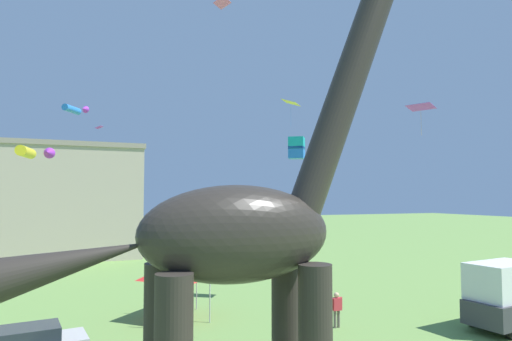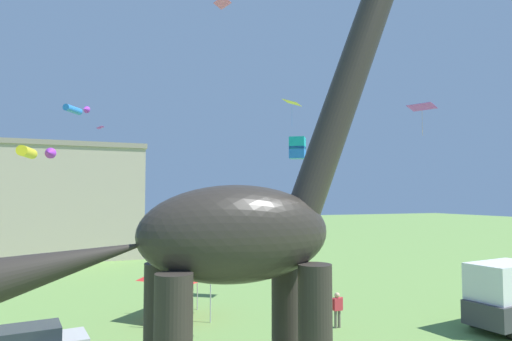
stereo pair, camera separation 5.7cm
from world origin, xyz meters
TOP-DOWN VIEW (x-y plane):
  - dinosaur_sculpture at (-0.12, 3.24)m, footprint 13.91×2.95m
  - person_photographer at (7.30, 9.42)m, footprint 0.63×0.28m
  - festival_canopy_tent at (0.45, 13.92)m, footprint 3.15×3.15m
  - kite_far_left at (-4.86, 19.98)m, footprint 1.57×1.52m
  - kite_apex at (17.54, 14.54)m, footprint 1.93×2.14m
  - kite_mid_right at (11.28, 22.25)m, footprint 2.07×2.10m
  - kite_far_right at (-7.00, 17.73)m, footprint 1.92×2.15m
  - kite_mid_center at (2.59, 9.21)m, footprint 1.26×1.04m
  - kite_high_right at (8.14, 15.20)m, footprint 1.32×1.32m
  - kite_drifting at (0.48, 6.55)m, footprint 0.80×0.80m
  - kite_high_left at (-3.20, 24.61)m, footprint 0.64×0.74m
  - background_building_block at (-5.51, 43.31)m, footprint 14.66×13.83m

SIDE VIEW (x-z plane):
  - person_photographer at x=7.30m, z-range 0.18..1.87m
  - festival_canopy_tent at x=0.45m, z-range 1.04..4.04m
  - kite_mid_center at x=2.59m, z-range 4.04..5.44m
  - dinosaur_sculpture at x=-0.12m, z-range -2.01..12.53m
  - background_building_block at x=-5.51m, z-range 0.01..11.77m
  - kite_far_right at x=-7.00m, z-range 8.50..9.11m
  - kite_high_right at x=8.14m, z-range 8.73..10.08m
  - kite_high_left at x=-3.20m, z-range 11.33..11.51m
  - kite_far_left at x=-4.86m, z-range 11.56..12.00m
  - kite_apex at x=17.54m, z-range 11.53..13.66m
  - kite_drifting at x=0.48m, z-range 13.75..13.96m
  - kite_mid_right at x=11.28m, z-range 12.86..15.03m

